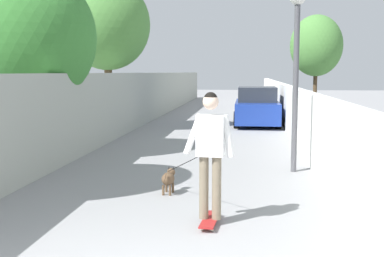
# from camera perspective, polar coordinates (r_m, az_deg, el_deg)

# --- Properties ---
(ground_plane) EXTENTS (80.00, 80.00, 0.00)m
(ground_plane) POSITION_cam_1_polar(r_m,az_deg,el_deg) (18.03, 2.19, -0.05)
(ground_plane) COLOR gray
(wall_left) EXTENTS (48.00, 0.30, 2.10)m
(wall_left) POSITION_cam_1_polar(r_m,az_deg,el_deg) (16.45, -8.53, 2.91)
(wall_left) COLOR #999E93
(wall_left) RESTS_ON ground
(fence_right) EXTENTS (48.00, 0.30, 1.62)m
(fence_right) POSITION_cam_1_polar(r_m,az_deg,el_deg) (15.98, 12.16, 1.86)
(fence_right) COLOR white
(fence_right) RESTS_ON ground
(tree_left_near) EXTENTS (3.16, 3.16, 4.68)m
(tree_left_near) POSITION_cam_1_polar(r_m,az_deg,el_deg) (12.54, -18.61, 10.22)
(tree_left_near) COLOR #473523
(tree_left_near) RESTS_ON ground
(tree_right_far) EXTENTS (2.40, 2.40, 4.76)m
(tree_right_far) POSITION_cam_1_polar(r_m,az_deg,el_deg) (23.10, 14.61, 9.52)
(tree_right_far) COLOR #473523
(tree_right_far) RESTS_ON ground
(tree_left_distant) EXTENTS (3.05, 3.05, 5.43)m
(tree_left_distant) POSITION_cam_1_polar(r_m,az_deg,el_deg) (17.64, -10.08, 12.06)
(tree_left_distant) COLOR brown
(tree_left_distant) RESTS_ON ground
(lamp_post) EXTENTS (0.36, 0.36, 3.87)m
(lamp_post) POSITION_cam_1_polar(r_m,az_deg,el_deg) (10.36, 12.37, 9.67)
(lamp_post) COLOR #4C4C51
(lamp_post) RESTS_ON ground
(skateboard) EXTENTS (0.81, 0.26, 0.08)m
(skateboard) POSITION_cam_1_polar(r_m,az_deg,el_deg) (6.84, 2.17, -10.82)
(skateboard) COLOR maroon
(skateboard) RESTS_ON ground
(person_skateboarder) EXTENTS (0.25, 0.71, 1.78)m
(person_skateboarder) POSITION_cam_1_polar(r_m,az_deg,el_deg) (6.60, 2.21, -1.97)
(person_skateboarder) COLOR #726651
(person_skateboarder) RESTS_ON skateboard
(dog) EXTENTS (1.93, 0.99, 1.06)m
(dog) POSITION_cam_1_polar(r_m,az_deg,el_deg) (8.46, -2.79, -5.93)
(dog) COLOR brown
(dog) RESTS_ON ground
(car_near) EXTENTS (3.99, 1.80, 1.54)m
(car_near) POSITION_cam_1_polar(r_m,az_deg,el_deg) (19.50, 7.75, 2.52)
(car_near) COLOR navy
(car_near) RESTS_ON ground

